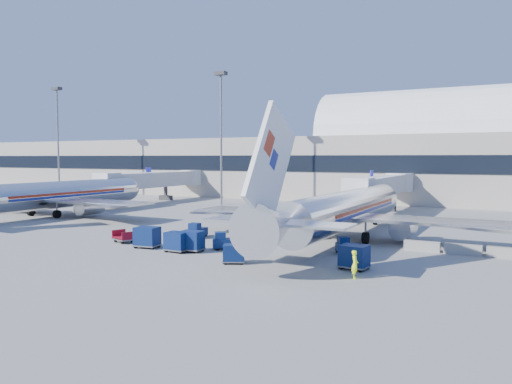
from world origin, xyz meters
The scene contains 21 objects.
ground centered at (0.00, 0.00, 0.00)m, with size 260.00×260.00×0.00m, color gray.
terminal centered at (-13.60, 55.96, 7.52)m, with size 170.00×28.15×21.00m.
airliner_main centered at (10.00, 4.51, 2.93)m, with size 32.00×37.26×12.07m.
airliner_mid centered at (-32.00, 4.51, 2.93)m, with size 32.00×37.26×12.07m.
jetbridge_near centered at (7.60, 30.81, 3.93)m, with size 4.40×27.50×6.25m.
jetbridge_mid centered at (-34.40, 30.81, 3.93)m, with size 4.40×27.50×6.25m.
mast_far_west centered at (-60.00, 30.00, 14.79)m, with size 2.00×1.20×22.60m.
mast_west centered at (-20.00, 30.00, 14.79)m, with size 2.00×1.20×22.60m.
barrier_near centered at (18.00, 2.00, 0.45)m, with size 3.00×0.55×0.90m, color #9E9E96.
barrier_mid centered at (21.30, 2.00, 0.45)m, with size 3.00×0.55×0.90m, color #9E9E96.
barrier_far centered at (24.60, 2.00, 0.45)m, with size 3.00×0.55×0.90m, color #9E9E96.
tug_lead centered at (2.39, -5.21, 0.70)m, with size 2.61×2.33×1.54m.
tug_right centered at (12.46, -2.26, 0.63)m, with size 2.14×2.31×1.38m.
tug_left centered at (-3.50, -1.10, 0.70)m, with size 1.33×2.43×1.53m.
cart_train_a centered at (0.40, -7.51, 0.95)m, with size 2.16×1.73×1.79m.
cart_train_b centered at (-0.58, -8.25, 0.92)m, with size 1.97×1.51×1.73m.
cart_train_c centered at (-4.15, -7.92, 1.01)m, with size 2.34×1.91×1.89m.
cart_solo_near centered at (6.09, -9.94, 0.78)m, with size 2.06×1.89×1.47m.
cart_solo_far centered at (14.88, -7.59, 0.96)m, with size 2.21×1.80×1.79m.
cart_open_red centered at (-7.96, -6.79, 0.40)m, with size 2.47×2.09×0.56m.
ramp_worker centered at (15.73, -10.23, 0.96)m, with size 0.70×0.46×1.93m, color #D5FF1A.
Camera 1 is at (25.42, -42.54, 8.16)m, focal length 35.00 mm.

